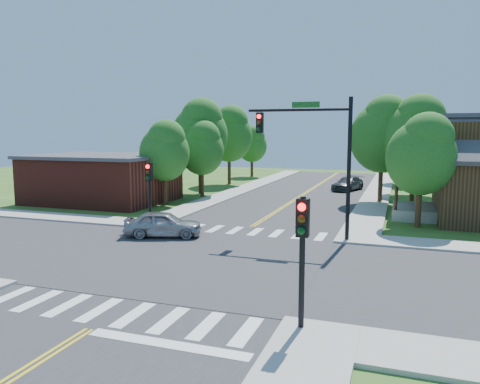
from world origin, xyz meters
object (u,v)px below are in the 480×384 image
at_px(signal_mast_ne, 315,145).
at_px(signal_pole_se, 302,238).
at_px(car_silver, 163,225).
at_px(signal_pole_nw, 149,182).
at_px(car_dgrey, 348,184).

height_order(signal_mast_ne, signal_pole_se, signal_mast_ne).
xyz_separation_m(signal_mast_ne, car_silver, (-7.54, -2.09, -4.17)).
bearing_deg(signal_pole_nw, signal_mast_ne, 0.07).
height_order(signal_pole_nw, car_dgrey, signal_pole_nw).
bearing_deg(signal_pole_nw, signal_pole_se, -45.00).
distance_m(signal_mast_ne, car_dgrey, 21.22).
height_order(signal_mast_ne, signal_pole_nw, signal_mast_ne).
xyz_separation_m(signal_pole_nw, car_silver, (1.97, -2.08, -1.98)).
distance_m(signal_pole_se, signal_pole_nw, 15.84).
relative_size(car_silver, car_dgrey, 0.92).
relative_size(signal_pole_se, car_dgrey, 0.81).
height_order(signal_mast_ne, car_silver, signal_mast_ne).
xyz_separation_m(signal_mast_ne, signal_pole_se, (1.69, -11.21, -2.19)).
bearing_deg(car_dgrey, car_silver, -88.98).
height_order(signal_pole_se, car_silver, signal_pole_se).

